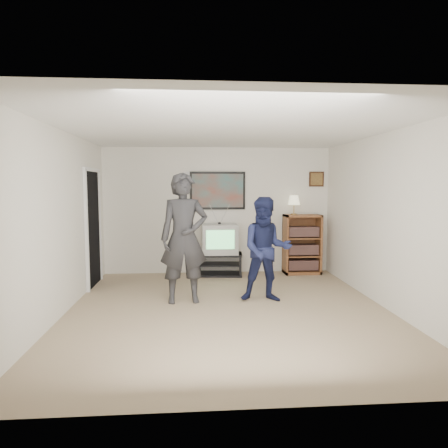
{
  "coord_description": "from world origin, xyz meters",
  "views": [
    {
      "loc": [
        -0.47,
        -5.45,
        1.75
      ],
      "look_at": [
        -0.0,
        0.75,
        1.15
      ],
      "focal_mm": 32.0,
      "sensor_mm": 36.0,
      "label": 1
    }
  ],
  "objects": [
    {
      "name": "room_shell",
      "position": [
        0.0,
        0.35,
        1.25
      ],
      "size": [
        4.51,
        5.0,
        2.51
      ],
      "color": "#947D5E",
      "rests_on": "ground"
    },
    {
      "name": "media_stand",
      "position": [
        0.02,
        2.23,
        0.22
      ],
      "size": [
        0.91,
        0.56,
        0.43
      ],
      "rotation": [
        0.0,
        0.0,
        -0.1
      ],
      "color": "black",
      "rests_on": "room_shell"
    },
    {
      "name": "crt_television",
      "position": [
        0.02,
        2.23,
        0.72
      ],
      "size": [
        0.69,
        0.59,
        0.57
      ],
      "primitive_type": null,
      "rotation": [
        0.0,
        0.0,
        0.02
      ],
      "color": "#A1A19C",
      "rests_on": "media_stand"
    },
    {
      "name": "bookshelf",
      "position": [
        1.67,
        2.28,
        0.59
      ],
      "size": [
        0.72,
        0.41,
        1.18
      ],
      "primitive_type": null,
      "color": "brown",
      "rests_on": "room_shell"
    },
    {
      "name": "table_lamp",
      "position": [
        1.51,
        2.33,
        1.37
      ],
      "size": [
        0.24,
        0.24,
        0.39
      ],
      "primitive_type": null,
      "color": "#F6EFBA",
      "rests_on": "bookshelf"
    },
    {
      "name": "person_tall",
      "position": [
        -0.62,
        0.47,
        0.97
      ],
      "size": [
        0.75,
        0.54,
        1.94
      ],
      "primitive_type": "imported",
      "rotation": [
        0.0,
        0.0,
        0.11
      ],
      "color": "#29282B",
      "rests_on": "room_shell"
    },
    {
      "name": "person_short",
      "position": [
        0.61,
        0.43,
        0.79
      ],
      "size": [
        0.82,
        0.67,
        1.58
      ],
      "primitive_type": "imported",
      "rotation": [
        0.0,
        0.0,
        -0.09
      ],
      "color": "#161B3E",
      "rests_on": "room_shell"
    },
    {
      "name": "controller_left",
      "position": [
        -0.65,
        0.69,
        1.13
      ],
      "size": [
        0.07,
        0.13,
        0.04
      ],
      "primitive_type": "cube",
      "rotation": [
        0.0,
        0.0,
        -0.33
      ],
      "color": "white",
      "rests_on": "person_tall"
    },
    {
      "name": "controller_right",
      "position": [
        0.67,
        0.67,
        0.96
      ],
      "size": [
        0.07,
        0.11,
        0.03
      ],
      "primitive_type": "cube",
      "rotation": [
        0.0,
        0.0,
        0.37
      ],
      "color": "white",
      "rests_on": "person_short"
    },
    {
      "name": "poster",
      "position": [
        0.0,
        2.48,
        1.65
      ],
      "size": [
        1.1,
        0.03,
        0.75
      ],
      "primitive_type": "cube",
      "color": "black",
      "rests_on": "room_shell"
    },
    {
      "name": "air_vent",
      "position": [
        -0.55,
        2.48,
        1.95
      ],
      "size": [
        0.28,
        0.02,
        0.14
      ],
      "primitive_type": "cube",
      "color": "white",
      "rests_on": "room_shell"
    },
    {
      "name": "small_picture",
      "position": [
        2.0,
        2.48,
        1.88
      ],
      "size": [
        0.3,
        0.03,
        0.3
      ],
      "primitive_type": "cube",
      "color": "black",
      "rests_on": "room_shell"
    },
    {
      "name": "doorway",
      "position": [
        -2.23,
        1.6,
        1.0
      ],
      "size": [
        0.03,
        0.85,
        2.0
      ],
      "primitive_type": "cube",
      "color": "black",
      "rests_on": "room_shell"
    }
  ]
}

